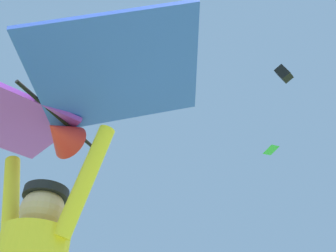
# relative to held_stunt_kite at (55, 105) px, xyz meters

# --- Properties ---
(held_stunt_kite) EXTENTS (2.13, 1.12, 0.43)m
(held_stunt_kite) POSITION_rel_held_stunt_kite_xyz_m (0.00, 0.00, 0.00)
(held_stunt_kite) COLOR black
(distant_kite_green_far_center) EXTENTS (0.93, 0.94, 0.35)m
(distant_kite_green_far_center) POSITION_rel_held_stunt_kite_xyz_m (-0.70, 16.12, 9.84)
(distant_kite_green_far_center) COLOR green
(distant_kite_black_low_right) EXTENTS (0.85, 0.62, 0.98)m
(distant_kite_black_low_right) POSITION_rel_held_stunt_kite_xyz_m (1.15, 12.89, 12.04)
(distant_kite_black_low_right) COLOR black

